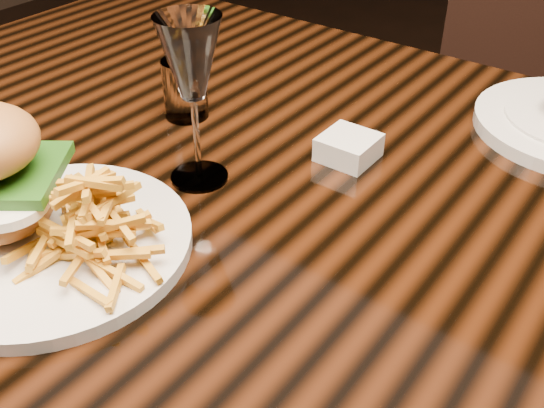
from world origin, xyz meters
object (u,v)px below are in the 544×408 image
Objects in this scene: burger_plate at (40,207)px; dining_table at (339,241)px; chair_far at (535,90)px; wine_glass at (191,64)px.

dining_table is at bearing 32.36° from burger_plate.
dining_table is 0.90m from chair_far.
burger_plate is 0.30× the size of chair_far.
chair_far reaches higher than wine_glass.
chair_far is at bearing 90.43° from dining_table.
chair_far reaches higher than burger_plate.
dining_table is 0.28m from wine_glass.
burger_plate is at bearing -115.22° from chair_far.
burger_plate is at bearing -124.37° from dining_table.
wine_glass is at bearing -152.32° from dining_table.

